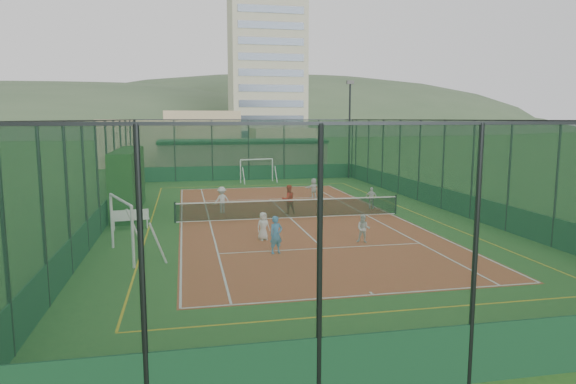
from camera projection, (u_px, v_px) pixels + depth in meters
name	position (u px, v px, depth m)	size (l,w,h in m)	color
ground	(290.00, 218.00, 26.41)	(300.00, 300.00, 0.00)	#265A1F
court_slab	(290.00, 218.00, 26.41)	(11.17, 23.97, 0.01)	#A93B25
tennis_net	(290.00, 208.00, 26.34)	(11.67, 0.12, 1.06)	black
perimeter_fence	(290.00, 170.00, 26.06)	(18.12, 34.12, 5.00)	black
floodlight_ne	(349.00, 130.00, 43.63)	(0.60, 0.26, 8.25)	black
clubhouse	(242.00, 157.00, 47.53)	(15.20, 7.20, 3.15)	tan
apartment_tower	(267.00, 70.00, 106.19)	(15.00, 12.00, 30.00)	beige
distant_hills	(199.00, 134.00, 171.92)	(200.00, 60.00, 24.00)	#384C33
hedge_left	(128.00, 181.00, 27.98)	(1.17, 7.81, 3.42)	black
white_bench	(130.00, 219.00, 23.83)	(1.68, 0.46, 0.94)	white
futsal_goal_near	(122.00, 229.00, 18.81)	(0.97, 3.33, 2.15)	white
futsal_goal_far	(257.00, 171.00, 41.31)	(2.84, 0.83, 1.83)	white
child_near_left	(263.00, 226.00, 21.53)	(0.58, 0.38, 1.19)	white
child_near_mid	(276.00, 235.00, 19.36)	(0.52, 0.34, 1.43)	#4786C9
child_near_right	(363.00, 229.00, 21.09)	(0.56, 0.44, 1.16)	silver
child_far_left	(222.00, 200.00, 27.67)	(0.93, 0.53, 1.43)	silver
child_far_right	(372.00, 198.00, 29.04)	(0.72, 0.30, 1.23)	silver
child_far_back	(314.00, 188.00, 33.06)	(1.17, 0.37, 1.27)	white
coach	(288.00, 199.00, 27.50)	(0.76, 0.59, 1.56)	red
tennis_balls	(266.00, 214.00, 27.40)	(5.97, 1.66, 0.07)	#CCE033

